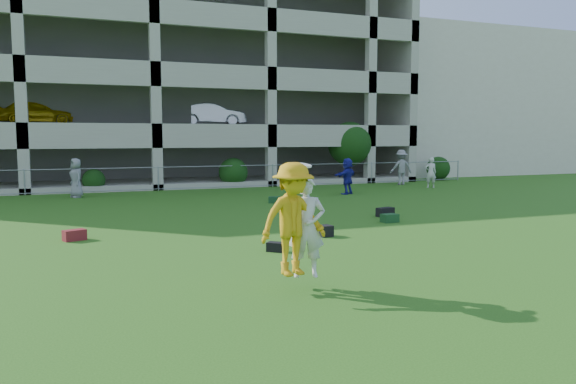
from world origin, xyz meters
name	(u,v)px	position (x,y,z in m)	size (l,w,h in m)	color
ground	(314,286)	(0.00, 0.00, 0.00)	(100.00, 100.00, 0.00)	#235114
stucco_building	(438,106)	(23.00, 28.00, 5.00)	(16.00, 14.00, 10.00)	beige
bystander_c	(76,178)	(-3.81, 17.12, 0.86)	(0.84, 0.55, 1.72)	gray
bystander_d	(347,176)	(7.93, 14.10, 0.84)	(1.55, 0.49, 1.68)	#22219B
bystander_e	(431,172)	(13.48, 15.43, 0.79)	(0.58, 0.38, 1.59)	silver
bystander_f	(401,167)	(13.02, 17.54, 0.96)	(1.25, 0.72, 1.93)	gray
bag_red_a	(74,235)	(-3.99, 6.29, 0.14)	(0.55, 0.30, 0.28)	#5F1F10
bag_black_b	(276,247)	(0.39, 3.08, 0.11)	(0.40, 0.25, 0.22)	black
bag_green_c	(390,218)	(5.25, 6.00, 0.13)	(0.50, 0.35, 0.26)	#153B17
crate_d	(325,231)	(2.31, 4.48, 0.15)	(0.35, 0.35, 0.30)	black
bag_black_e	(385,212)	(5.78, 7.15, 0.15)	(0.60, 0.30, 0.30)	black
bag_green_g	(275,200)	(3.62, 12.09, 0.12)	(0.50, 0.30, 0.25)	#14371A
frisbee_contest	(296,221)	(-0.44, -0.22, 1.24)	(1.38, 0.95, 2.04)	gold
parking_garage	(136,83)	(0.00, 27.70, 6.01)	(30.00, 14.00, 12.00)	#9E998C
fence	(158,178)	(0.00, 19.00, 0.61)	(36.06, 0.06, 1.20)	gray
shrub_row	(243,158)	(4.59, 19.70, 1.51)	(34.38, 2.52, 3.50)	#163D11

